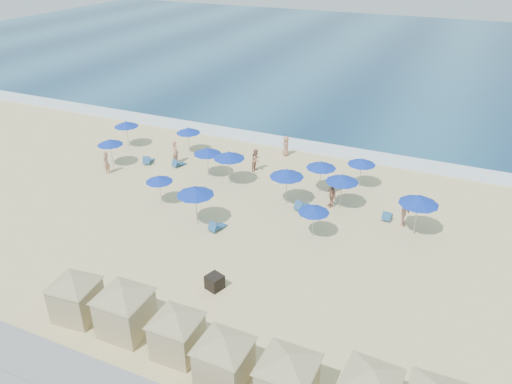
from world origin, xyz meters
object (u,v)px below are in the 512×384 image
beachgoer_5 (175,152)px  umbrella_2 (188,130)px  cabana_4 (288,373)px  cabana_2 (176,327)px  umbrella_9 (362,162)px  trash_bin (215,282)px  umbrella_3 (159,179)px  cabana_3 (224,353)px  cabana_1 (124,304)px  umbrella_0 (126,124)px  beachgoer_0 (106,162)px  beachgoer_1 (256,160)px  umbrella_5 (229,155)px  beachgoer_4 (286,146)px  cabana_0 (75,291)px  umbrella_11 (419,200)px  beachgoer_2 (332,195)px  umbrella_6 (195,191)px  umbrella_4 (207,151)px  umbrella_10 (342,179)px  umbrella_1 (110,142)px  umbrella_7 (321,165)px  beachgoer_3 (405,212)px  umbrella_8 (287,173)px  umbrella_12 (314,209)px

beachgoer_5 → umbrella_2: bearing=-66.5°
cabana_4 → beachgoer_5: 24.20m
cabana_2 → umbrella_2: bearing=120.0°
umbrella_9 → trash_bin: bearing=-105.3°
umbrella_2 → umbrella_3: umbrella_2 is taller
cabana_3 → beachgoer_5: size_ratio=2.29×
cabana_1 → umbrella_0: (-13.87, 18.35, 0.42)m
cabana_3 → beachgoer_0: bearing=141.3°
cabana_1 → beachgoer_1: size_ratio=2.54×
umbrella_5 → umbrella_0: bearing=166.2°
umbrella_2 → beachgoer_4: 8.15m
cabana_0 → umbrella_11: 19.67m
cabana_1 → beachgoer_2: bearing=71.5°
trash_bin → cabana_1: (-2.18, -4.43, 1.23)m
cabana_0 → cabana_2: cabana_0 is taller
umbrella_0 → umbrella_6: (11.92, -8.69, 0.30)m
beachgoer_0 → beachgoer_4: (11.22, 8.86, -0.06)m
umbrella_4 → beachgoer_1: bearing=40.7°
umbrella_2 → umbrella_10: bearing=-15.5°
cabana_4 → beachgoer_1: (-9.99, 19.07, -0.69)m
beachgoer_4 → umbrella_5: bearing=-24.9°
cabana_4 → beachgoer_0: 24.53m
umbrella_4 → beachgoer_4: size_ratio=1.43×
umbrella_6 → umbrella_3: bearing=159.6°
cabana_2 → umbrella_3: size_ratio=1.92×
cabana_0 → beachgoer_1: size_ratio=2.32×
umbrella_10 → umbrella_11: umbrella_11 is taller
trash_bin → umbrella_1: (-14.75, 10.19, 1.59)m
umbrella_7 → cabana_1: bearing=-102.5°
trash_bin → beachgoer_3: bearing=70.9°
umbrella_6 → beachgoer_3: bearing=23.6°
umbrella_2 → beachgoer_0: umbrella_2 is taller
umbrella_4 → umbrella_10: 10.43m
cabana_3 → beachgoer_2: bearing=91.1°
beachgoer_0 → beachgoer_1: beachgoer_0 is taller
beachgoer_2 → beachgoer_3: beachgoer_3 is taller
umbrella_5 → umbrella_7: (6.43, 1.49, -0.17)m
cabana_1 → umbrella_10: cabana_1 is taller
umbrella_5 → umbrella_8: (4.88, -1.14, 0.02)m
cabana_0 → umbrella_10: (8.50, 15.57, 0.68)m
umbrella_4 → umbrella_8: 7.08m
umbrella_3 → beachgoer_0: bearing=160.5°
umbrella_12 → beachgoer_2: 4.22m
umbrella_3 → cabana_0: bearing=-75.9°
cabana_3 → umbrella_1: (-18.01, 15.31, 0.47)m
umbrella_7 → umbrella_10: 2.56m
umbrella_2 → umbrella_9: bearing=-1.2°
umbrella_4 → beachgoer_0: size_ratio=1.32×
umbrella_6 → umbrella_4: bearing=113.3°
cabana_4 → umbrella_9: size_ratio=1.91×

